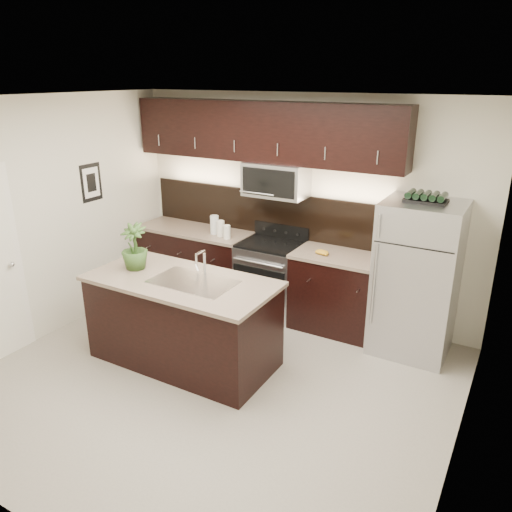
{
  "coord_description": "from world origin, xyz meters",
  "views": [
    {
      "loc": [
        2.48,
        -3.47,
        2.89
      ],
      "look_at": [
        0.18,
        0.55,
        1.2
      ],
      "focal_mm": 35.0,
      "sensor_mm": 36.0,
      "label": 1
    }
  ],
  "objects": [
    {
      "name": "canisters",
      "position": [
        -0.96,
        1.61,
        1.05
      ],
      "size": [
        0.35,
        0.19,
        0.24
      ],
      "rotation": [
        0.0,
        0.0,
        -0.35
      ],
      "color": "silver",
      "rests_on": "counter_run"
    },
    {
      "name": "refrigerator",
      "position": [
        1.54,
        1.63,
        0.84
      ],
      "size": [
        0.81,
        0.73,
        1.68
      ],
      "primitive_type": "cube",
      "color": "#B2B2B7",
      "rests_on": "ground"
    },
    {
      "name": "ground",
      "position": [
        0.0,
        0.0,
        0.0
      ],
      "size": [
        4.5,
        4.5,
        0.0
      ],
      "primitive_type": "plane",
      "color": "gray",
      "rests_on": "ground"
    },
    {
      "name": "bananas",
      "position": [
        0.43,
        1.61,
        0.97
      ],
      "size": [
        0.2,
        0.17,
        0.05
      ],
      "primitive_type": "ellipsoid",
      "rotation": [
        0.0,
        0.0,
        -0.25
      ],
      "color": "#C48C1B",
      "rests_on": "counter_run"
    },
    {
      "name": "room_walls",
      "position": [
        -0.11,
        -0.04,
        1.7
      ],
      "size": [
        4.52,
        4.02,
        2.71
      ],
      "color": "beige",
      "rests_on": "ground"
    },
    {
      "name": "sink_faucet",
      "position": [
        -0.34,
        0.21,
        0.96
      ],
      "size": [
        0.84,
        0.5,
        0.28
      ],
      "color": "silver",
      "rests_on": "island"
    },
    {
      "name": "upper_fixtures",
      "position": [
        -0.43,
        1.84,
        2.14
      ],
      "size": [
        3.49,
        0.4,
        1.66
      ],
      "color": "black",
      "rests_on": "counter_run"
    },
    {
      "name": "counter_run",
      "position": [
        -0.46,
        1.69,
        0.47
      ],
      "size": [
        3.51,
        0.65,
        0.94
      ],
      "color": "black",
      "rests_on": "ground"
    },
    {
      "name": "french_press",
      "position": [
        1.17,
        1.64,
        1.06
      ],
      "size": [
        0.11,
        0.11,
        0.31
      ],
      "rotation": [
        0.0,
        0.0,
        -0.32
      ],
      "color": "silver",
      "rests_on": "counter_run"
    },
    {
      "name": "wine_rack",
      "position": [
        1.54,
        1.63,
        1.73
      ],
      "size": [
        0.42,
        0.26,
        0.1
      ],
      "color": "black",
      "rests_on": "refrigerator"
    },
    {
      "name": "island",
      "position": [
        -0.49,
        0.2,
        0.47
      ],
      "size": [
        1.96,
        0.96,
        0.94
      ],
      "color": "black",
      "rests_on": "ground"
    },
    {
      "name": "plant",
      "position": [
        -1.09,
        0.2,
        1.19
      ],
      "size": [
        0.33,
        0.33,
        0.49
      ],
      "primitive_type": "imported",
      "rotation": [
        0.0,
        0.0,
        0.24
      ],
      "color": "#2E4C1E",
      "rests_on": "island"
    }
  ]
}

